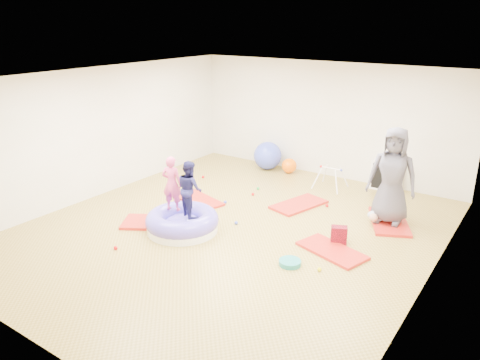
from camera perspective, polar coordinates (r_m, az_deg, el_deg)
The scene contains 19 objects.
room at distance 8.34m, azimuth -1.17°, elevation 2.68°, with size 7.01×8.01×2.81m.
gym_mat_front_left at distance 9.20m, azimuth -9.97°, elevation -5.12°, with size 1.34×0.67×0.06m, color red.
gym_mat_mid_left at distance 10.19m, azimuth -5.09°, elevation -2.44°, with size 1.17×0.59×0.05m, color red.
gym_mat_center_back at distance 9.99m, azimuth 7.18°, elevation -2.98°, with size 1.22×0.61×0.05m, color red.
gym_mat_right at distance 8.18m, azimuth 11.13°, elevation -8.45°, with size 1.17×0.59×0.05m, color red.
gym_mat_rear_right at distance 9.56m, azimuth 17.71°, elevation -4.83°, with size 1.31×0.65×0.05m, color red.
inflatable_cushion at distance 8.80m, azimuth -7.04°, elevation -5.15°, with size 1.36×1.36×0.43m.
child_pink at distance 8.71m, azimuth -8.32°, elevation -0.13°, with size 0.38×0.25×1.05m, color #DA4176.
child_navy at distance 8.43m, azimuth -6.15°, elevation -0.74°, with size 0.51×0.39×1.04m, color #1A184D.
adult_caregiver at distance 9.18m, azimuth 18.08°, elevation 0.50°, with size 0.90×0.59×1.85m, color #454350.
infant at distance 9.39m, azimuth 16.20°, elevation -4.27°, with size 0.34×0.34×0.20m.
ball_pit_balls at distance 9.81m, azimuth -1.13°, elevation -3.20°, with size 4.42×3.94×0.07m.
exercise_ball_blue at distance 12.22m, azimuth 3.38°, elevation 2.98°, with size 0.73×0.73×0.73m, color blue.
exercise_ball_orange at distance 12.00m, azimuth 6.01°, elevation 1.74°, with size 0.38×0.38×0.38m, color #FF6600.
infant_play_gym at distance 10.96m, azimuth 10.99°, elevation 0.63°, with size 0.67×0.64×0.52m.
cube_shelf at distance 11.25m, azimuth 17.45°, elevation 0.52°, with size 0.68×0.33×0.68m.
balance_disc at distance 7.68m, azimuth 6.11°, elevation -9.98°, with size 0.36×0.36×0.08m, color teal.
backpack at distance 8.44m, azimuth 11.96°, elevation -6.58°, with size 0.28×0.17×0.32m, color #B1041E.
yellow_toy at distance 9.07m, azimuth -7.81°, elevation -5.45°, with size 0.20×0.20×0.03m, color #EAE200.
Camera 1 is at (4.67, -6.50, 3.78)m, focal length 35.00 mm.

